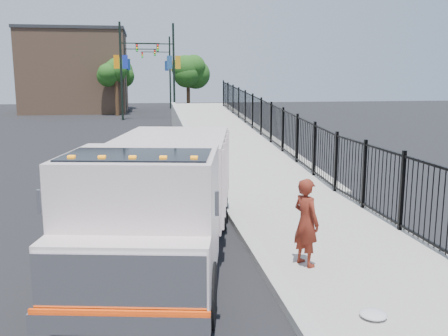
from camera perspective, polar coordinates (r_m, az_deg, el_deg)
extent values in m
plane|color=black|center=(11.11, 2.86, -8.52)|extent=(120.00, 120.00, 0.00)
cube|color=#9E998E|center=(9.90, 16.51, -10.99)|extent=(3.55, 12.00, 0.12)
cube|color=#ADAAA3|center=(9.26, 5.46, -11.99)|extent=(0.30, 12.00, 0.16)
cube|color=#9E998E|center=(26.88, 0.27, 2.70)|extent=(3.95, 24.06, 3.19)
cube|color=black|center=(23.17, 5.37, 3.66)|extent=(0.10, 28.00, 1.80)
cube|color=black|center=(10.24, -6.69, -7.11)|extent=(2.21, 6.62, 0.21)
cube|color=silver|center=(7.87, -9.28, -5.25)|extent=(2.63, 2.52, 1.93)
cube|color=silver|center=(6.91, -11.14, -11.79)|extent=(2.36, 1.10, 0.96)
cube|color=silver|center=(6.59, -11.86, -12.94)|extent=(2.19, 0.50, 0.82)
cube|color=silver|center=(6.73, -11.86, -16.97)|extent=(2.31, 0.62, 0.27)
cube|color=#EB3C06|center=(6.67, -11.91, -15.87)|extent=(2.28, 0.49, 0.06)
cube|color=black|center=(7.51, -9.77, -1.48)|extent=(2.32, 1.64, 0.82)
cube|color=silver|center=(11.21, -5.83, -0.48)|extent=(3.05, 4.42, 1.64)
cube|color=silver|center=(7.22, -20.34, -3.65)|extent=(0.07, 0.07, 0.34)
cube|color=silver|center=(6.69, -0.81, -4.07)|extent=(0.07, 0.07, 0.34)
cube|color=orange|center=(7.35, -17.05, 1.16)|extent=(0.11, 0.09, 0.06)
cube|color=orange|center=(7.22, -13.78, 1.16)|extent=(0.11, 0.09, 0.06)
cube|color=orange|center=(7.11, -10.42, 1.16)|extent=(0.11, 0.09, 0.06)
cube|color=orange|center=(7.03, -6.96, 1.15)|extent=(0.11, 0.09, 0.06)
cube|color=orange|center=(6.98, -3.43, 1.13)|extent=(0.11, 0.09, 0.06)
cylinder|color=black|center=(7.86, -17.51, -13.47)|extent=(0.49, 1.01, 0.96)
cylinder|color=black|center=(7.46, -2.19, -14.32)|extent=(0.49, 1.01, 0.96)
cylinder|color=black|center=(12.17, -10.12, -4.61)|extent=(0.49, 1.01, 0.96)
cylinder|color=black|center=(11.91, -0.51, -4.78)|extent=(0.49, 1.01, 0.96)
cylinder|color=black|center=(13.18, -9.16, -3.42)|extent=(0.49, 1.01, 0.96)
cylinder|color=black|center=(12.94, -0.30, -3.55)|extent=(0.49, 1.01, 0.96)
imported|color=maroon|center=(9.41, 9.36, -6.14)|extent=(0.61, 0.71, 1.65)
ellipsoid|color=silver|center=(7.92, 16.70, -15.72)|extent=(0.40, 0.40, 0.10)
cylinder|color=black|center=(42.77, -11.67, 10.73)|extent=(0.18, 0.18, 8.00)
cube|color=black|center=(42.82, -9.59, 13.88)|extent=(3.20, 0.08, 0.08)
cube|color=black|center=(42.81, -7.59, 13.46)|extent=(0.18, 0.22, 0.60)
cube|color=#192DA3|center=(42.77, -11.23, 11.82)|extent=(0.45, 0.04, 1.10)
cube|color=orange|center=(42.80, -12.19, 11.78)|extent=(0.45, 0.04, 1.10)
cylinder|color=black|center=(43.32, -5.75, 10.88)|extent=(0.18, 0.18, 8.00)
cube|color=black|center=(43.34, -7.98, 13.88)|extent=(3.20, 0.08, 0.08)
cube|color=black|center=(43.31, -9.93, 13.36)|extent=(0.18, 0.22, 0.60)
cube|color=orange|center=(43.36, -5.30, 11.94)|extent=(0.45, 0.04, 1.10)
cube|color=#234E84|center=(43.32, -6.24, 11.93)|extent=(0.45, 0.04, 1.10)
cylinder|color=black|center=(51.71, -11.28, 10.65)|extent=(0.18, 0.18, 8.00)
cube|color=black|center=(51.75, -9.56, 13.25)|extent=(3.20, 0.08, 0.08)
cube|color=black|center=(51.74, -7.91, 12.91)|extent=(0.18, 0.22, 0.60)
cube|color=navy|center=(51.71, -10.92, 11.55)|extent=(0.45, 0.04, 1.10)
cube|color=#C06120|center=(51.73, -11.71, 11.52)|extent=(0.45, 0.04, 1.10)
cylinder|color=black|center=(57.54, -6.18, 10.74)|extent=(0.18, 0.18, 8.00)
cube|color=black|center=(57.54, -7.86, 13.00)|extent=(3.20, 0.08, 0.08)
cube|color=black|center=(57.50, -9.32, 12.61)|extent=(0.18, 0.22, 0.60)
cube|color=#C27F07|center=(57.57, -5.85, 11.54)|extent=(0.45, 0.04, 1.10)
cube|color=navy|center=(57.53, -6.56, 11.53)|extent=(0.45, 0.04, 1.10)
cylinder|color=#382314|center=(47.97, -12.13, 7.78)|extent=(0.36, 0.36, 3.20)
sphere|color=#194714|center=(47.93, -12.24, 10.65)|extent=(2.22, 2.22, 2.22)
cylinder|color=#382314|center=(49.80, -4.10, 8.07)|extent=(0.36, 0.36, 3.20)
sphere|color=#194714|center=(49.76, -4.14, 10.84)|extent=(2.64, 2.64, 2.64)
cylinder|color=#382314|center=(58.36, -11.76, 8.22)|extent=(0.36, 0.36, 3.20)
sphere|color=#194714|center=(58.33, -11.85, 10.58)|extent=(2.98, 2.98, 2.98)
cube|color=#8C664C|center=(54.71, -16.49, 10.40)|extent=(10.00, 10.00, 8.00)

